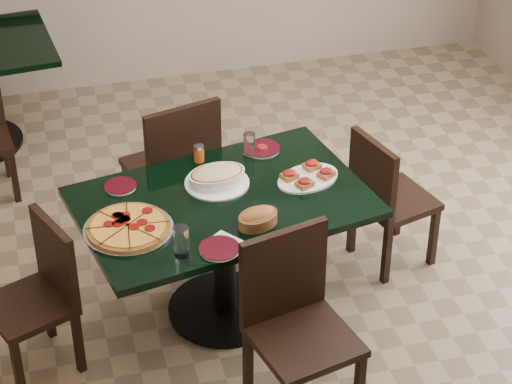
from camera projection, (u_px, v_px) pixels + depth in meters
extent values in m
plane|color=olive|center=(273.00, 291.00, 5.68)|extent=(5.50, 5.50, 0.00)
cube|color=black|center=(223.00, 202.00, 5.13)|extent=(1.63, 1.21, 0.04)
cylinder|color=black|center=(224.00, 260.00, 5.34)|extent=(0.13, 0.13, 0.71)
cylinder|color=black|center=(225.00, 308.00, 5.53)|extent=(0.63, 0.63, 0.03)
cube|color=black|center=(170.00, 169.00, 5.88)|extent=(0.56, 0.56, 0.04)
cube|color=black|center=(184.00, 146.00, 5.58)|extent=(0.45, 0.16, 0.49)
cube|color=black|center=(187.00, 178.00, 6.24)|extent=(0.05, 0.05, 0.45)
cube|color=black|center=(217.00, 210.00, 5.95)|extent=(0.05, 0.05, 0.45)
cube|color=black|center=(128.00, 196.00, 6.08)|extent=(0.05, 0.05, 0.45)
cube|color=black|center=(156.00, 230.00, 5.79)|extent=(0.05, 0.05, 0.45)
cube|color=black|center=(304.00, 340.00, 4.66)|extent=(0.54, 0.54, 0.04)
cube|color=black|center=(283.00, 273.00, 4.67)|extent=(0.45, 0.15, 0.48)
cube|color=black|center=(248.00, 366.00, 4.86)|extent=(0.05, 0.05, 0.44)
cube|color=black|center=(317.00, 340.00, 5.02)|extent=(0.05, 0.05, 0.44)
cube|color=black|center=(395.00, 201.00, 5.72)|extent=(0.49, 0.49, 0.04)
cube|color=black|center=(373.00, 175.00, 5.51)|extent=(0.15, 0.39, 0.43)
cube|color=black|center=(433.00, 237.00, 5.79)|extent=(0.05, 0.05, 0.39)
cube|color=black|center=(386.00, 255.00, 5.65)|extent=(0.05, 0.05, 0.39)
cube|color=black|center=(398.00, 208.00, 6.03)|extent=(0.05, 0.05, 0.39)
cube|color=black|center=(352.00, 225.00, 5.89)|extent=(0.05, 0.05, 0.39)
cube|color=black|center=(28.00, 306.00, 4.96)|extent=(0.51, 0.51, 0.04)
cube|color=black|center=(55.00, 257.00, 4.92)|extent=(0.19, 0.38, 0.42)
cube|color=black|center=(48.00, 308.00, 5.27)|extent=(0.05, 0.05, 0.38)
cube|color=black|center=(18.00, 370.00, 4.88)|extent=(0.05, 0.05, 0.38)
cube|color=black|center=(78.00, 342.00, 5.05)|extent=(0.05, 0.05, 0.38)
cube|color=black|center=(14.00, 177.00, 6.33)|extent=(0.04, 0.04, 0.36)
cube|color=black|center=(6.00, 153.00, 6.58)|extent=(0.04, 0.04, 0.36)
cylinder|color=silver|center=(128.00, 229.00, 4.90)|extent=(0.45, 0.45, 0.01)
cylinder|color=brown|center=(128.00, 227.00, 4.89)|extent=(0.41, 0.41, 0.02)
cylinder|color=gold|center=(128.00, 225.00, 4.88)|extent=(0.37, 0.37, 0.01)
cylinder|color=white|center=(217.00, 183.00, 5.24)|extent=(0.34, 0.34, 0.01)
ellipsoid|color=#D1B790|center=(217.00, 173.00, 5.20)|extent=(0.30, 0.22, 0.04)
ellipsoid|color=#A2602D|center=(258.00, 215.00, 4.91)|extent=(0.20, 0.15, 0.08)
cylinder|color=white|center=(219.00, 249.00, 4.76)|extent=(0.20, 0.20, 0.01)
cylinder|color=#35030C|center=(219.00, 248.00, 4.76)|extent=(0.20, 0.20, 0.00)
cylinder|color=white|center=(262.00, 149.00, 5.52)|extent=(0.20, 0.20, 0.01)
cylinder|color=#35030C|center=(262.00, 148.00, 5.52)|extent=(0.20, 0.20, 0.00)
ellipsoid|color=#AA0812|center=(262.00, 147.00, 5.51)|extent=(0.06, 0.06, 0.03)
cylinder|color=white|center=(120.00, 186.00, 5.21)|extent=(0.16, 0.16, 0.01)
cylinder|color=#35030C|center=(120.00, 185.00, 5.21)|extent=(0.17, 0.17, 0.00)
cube|color=white|center=(223.00, 243.00, 4.81)|extent=(0.21, 0.21, 0.00)
cube|color=silver|center=(227.00, 242.00, 4.81)|extent=(0.10, 0.12, 0.00)
cylinder|color=white|center=(249.00, 145.00, 5.44)|extent=(0.06, 0.06, 0.14)
cylinder|color=white|center=(181.00, 241.00, 4.69)|extent=(0.07, 0.07, 0.16)
cylinder|color=#D45C16|center=(199.00, 154.00, 5.40)|extent=(0.05, 0.05, 0.09)
cylinder|color=silver|center=(199.00, 147.00, 5.38)|extent=(0.06, 0.06, 0.01)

